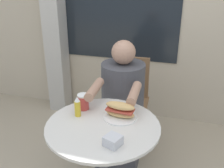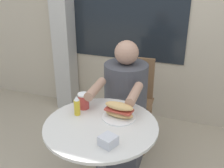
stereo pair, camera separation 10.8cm
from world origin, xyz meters
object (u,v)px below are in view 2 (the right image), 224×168
(sandwich_on_plate, at_px, (119,111))
(condiment_bottle, at_px, (77,106))
(diner_chair, at_px, (134,93))
(seated_diner, at_px, (124,113))
(drink_cup, at_px, (84,101))
(cafe_table, at_px, (101,148))

(sandwich_on_plate, relative_size, condiment_bottle, 1.61)
(diner_chair, bearing_deg, condiment_bottle, 75.58)
(seated_diner, height_order, condiment_bottle, seated_diner)
(drink_cup, relative_size, condiment_bottle, 0.80)
(diner_chair, bearing_deg, sandwich_on_plate, 94.88)
(sandwich_on_plate, xyz_separation_m, condiment_bottle, (-0.29, -0.06, 0.02))
(diner_chair, relative_size, condiment_bottle, 6.03)
(cafe_table, bearing_deg, condiment_bottle, 163.38)
(diner_chair, distance_m, condiment_bottle, 0.92)
(cafe_table, relative_size, condiment_bottle, 5.24)
(cafe_table, relative_size, seated_diner, 0.67)
(cafe_table, bearing_deg, drink_cup, 141.09)
(cafe_table, bearing_deg, seated_diner, 91.63)
(drink_cup, bearing_deg, cafe_table, -38.91)
(cafe_table, height_order, condiment_bottle, condiment_bottle)
(drink_cup, height_order, condiment_bottle, condiment_bottle)
(seated_diner, xyz_separation_m, drink_cup, (-0.18, -0.41, 0.30))
(sandwich_on_plate, distance_m, drink_cup, 0.29)
(cafe_table, relative_size, drink_cup, 6.58)
(diner_chair, xyz_separation_m, sandwich_on_plate, (0.11, -0.80, 0.25))
(sandwich_on_plate, distance_m, condiment_bottle, 0.29)
(cafe_table, height_order, drink_cup, drink_cup)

